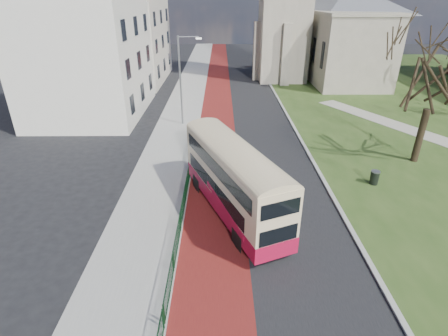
{
  "coord_description": "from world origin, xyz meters",
  "views": [
    {
      "loc": [
        -0.8,
        -14.21,
        11.25
      ],
      "look_at": [
        -0.63,
        4.43,
        2.0
      ],
      "focal_mm": 28.0,
      "sensor_mm": 36.0,
      "label": 1
    }
  ],
  "objects_px": {
    "streetlamp": "(182,77)",
    "litter_bin": "(375,177)",
    "bus": "(233,177)",
    "winter_tree_near": "(440,63)"
  },
  "relations": [
    {
      "from": "streetlamp",
      "to": "bus",
      "type": "distance_m",
      "value": 16.05
    },
    {
      "from": "winter_tree_near",
      "to": "litter_bin",
      "type": "height_order",
      "value": "winter_tree_near"
    },
    {
      "from": "streetlamp",
      "to": "winter_tree_near",
      "type": "bearing_deg",
      "value": -25.13
    },
    {
      "from": "streetlamp",
      "to": "litter_bin",
      "type": "distance_m",
      "value": 18.65
    },
    {
      "from": "bus",
      "to": "winter_tree_near",
      "type": "height_order",
      "value": "winter_tree_near"
    },
    {
      "from": "streetlamp",
      "to": "winter_tree_near",
      "type": "relative_size",
      "value": 0.78
    },
    {
      "from": "bus",
      "to": "winter_tree_near",
      "type": "xyz_separation_m",
      "value": [
        13.89,
        6.83,
        4.86
      ]
    },
    {
      "from": "streetlamp",
      "to": "bus",
      "type": "bearing_deg",
      "value": -74.61
    },
    {
      "from": "streetlamp",
      "to": "bus",
      "type": "height_order",
      "value": "streetlamp"
    },
    {
      "from": "winter_tree_near",
      "to": "litter_bin",
      "type": "distance_m",
      "value": 8.78
    }
  ]
}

